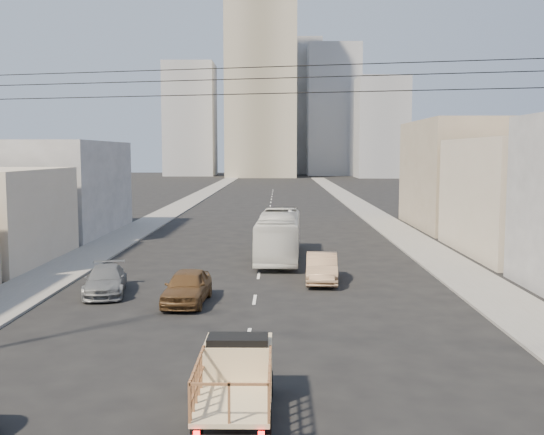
{
  "coord_description": "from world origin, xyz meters",
  "views": [
    {
      "loc": [
        1.17,
        -15.92,
        7.03
      ],
      "look_at": [
        0.78,
        18.59,
        3.5
      ],
      "focal_mm": 42.0,
      "sensor_mm": 36.0,
      "label": 1
    }
  ],
  "objects_px": {
    "flatbed_pickup": "(236,374)",
    "sedan_grey": "(106,280)",
    "sedan_tan": "(322,268)",
    "city_bus": "(279,235)",
    "sedan_brown": "(187,287)"
  },
  "relations": [
    {
      "from": "flatbed_pickup",
      "to": "city_bus",
      "type": "height_order",
      "value": "city_bus"
    },
    {
      "from": "city_bus",
      "to": "sedan_grey",
      "type": "xyz_separation_m",
      "value": [
        -8.64,
        -10.72,
        -0.87
      ]
    },
    {
      "from": "flatbed_pickup",
      "to": "sedan_brown",
      "type": "distance_m",
      "value": 12.98
    },
    {
      "from": "sedan_grey",
      "to": "city_bus",
      "type": "bearing_deg",
      "value": 40.88
    },
    {
      "from": "flatbed_pickup",
      "to": "sedan_grey",
      "type": "relative_size",
      "value": 0.93
    },
    {
      "from": "city_bus",
      "to": "sedan_tan",
      "type": "distance_m",
      "value": 8.04
    },
    {
      "from": "flatbed_pickup",
      "to": "sedan_grey",
      "type": "height_order",
      "value": "flatbed_pickup"
    },
    {
      "from": "sedan_tan",
      "to": "city_bus",
      "type": "bearing_deg",
      "value": 110.23
    },
    {
      "from": "city_bus",
      "to": "sedan_tan",
      "type": "relative_size",
      "value": 2.35
    },
    {
      "from": "flatbed_pickup",
      "to": "sedan_grey",
      "type": "distance_m",
      "value": 16.37
    },
    {
      "from": "flatbed_pickup",
      "to": "city_bus",
      "type": "bearing_deg",
      "value": 87.41
    },
    {
      "from": "sedan_grey",
      "to": "sedan_tan",
      "type": "bearing_deg",
      "value": 5.38
    },
    {
      "from": "sedan_brown",
      "to": "sedan_tan",
      "type": "relative_size",
      "value": 0.98
    },
    {
      "from": "flatbed_pickup",
      "to": "sedan_brown",
      "type": "bearing_deg",
      "value": 103.99
    },
    {
      "from": "city_bus",
      "to": "sedan_brown",
      "type": "height_order",
      "value": "city_bus"
    }
  ]
}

